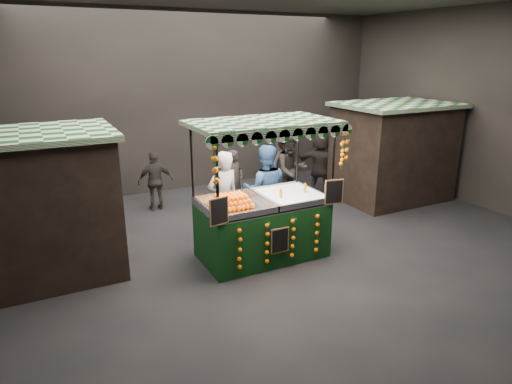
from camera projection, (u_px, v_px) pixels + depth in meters
name	position (u px, v px, depth m)	size (l,w,h in m)	color
ground	(278.00, 248.00, 9.18)	(12.00, 12.00, 0.00)	black
market_hall	(280.00, 80.00, 8.16)	(12.10, 10.10, 5.05)	black
neighbour_stall_left	(31.00, 206.00, 7.73)	(3.00, 2.20, 2.60)	black
neighbour_stall_right	(393.00, 151.00, 11.97)	(3.00, 2.20, 2.60)	black
juice_stall	(263.00, 217.00, 8.56)	(2.77, 1.63, 2.68)	#0B3312
vendor_grey	(223.00, 199.00, 9.08)	(0.81, 0.62, 2.00)	gray
vendor_blue	(265.00, 190.00, 9.65)	(1.20, 1.09, 2.01)	navy
shopper_0	(235.00, 181.00, 11.10)	(0.69, 0.63, 1.58)	#2B2423
shopper_1	(291.00, 170.00, 11.50)	(0.94, 0.74, 1.88)	black
shopper_2	(156.00, 181.00, 11.24)	(0.90, 0.41, 1.51)	#2E2825
shopper_3	(285.00, 162.00, 12.76)	(1.25, 1.01, 1.69)	#2E2726
shopper_4	(46.00, 186.00, 10.42)	(1.00, 0.94, 1.72)	black
shopper_5	(321.00, 163.00, 12.53)	(1.37, 1.64, 1.77)	black
shopper_6	(279.00, 155.00, 13.85)	(0.48, 0.64, 1.60)	#2A2622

